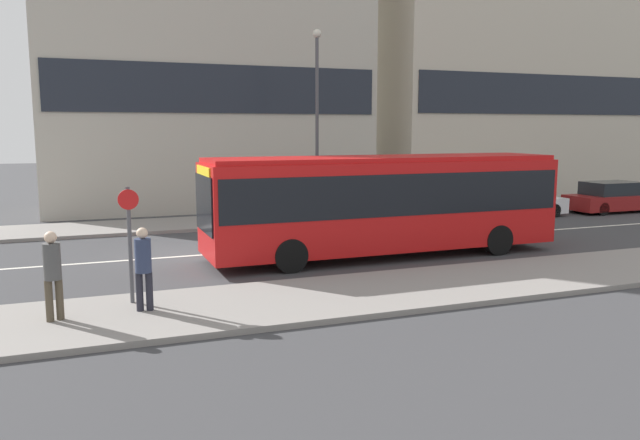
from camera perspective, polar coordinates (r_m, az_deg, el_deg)
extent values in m
plane|color=#3A3A3D|center=(19.97, -11.56, -3.22)|extent=(120.00, 120.00, 0.00)
cube|color=gray|center=(13.99, -7.30, -7.81)|extent=(44.00, 3.50, 0.13)
cube|color=gray|center=(26.06, -13.83, -0.46)|extent=(44.00, 3.50, 0.13)
cube|color=silver|center=(19.97, -11.56, -3.20)|extent=(41.80, 0.16, 0.01)
cube|color=#1E232D|center=(29.51, -9.02, 11.76)|extent=(15.24, 0.08, 2.20)
cube|color=beige|center=(40.48, 17.59, 17.50)|extent=(16.79, 5.31, 21.30)
cube|color=#1E232D|center=(37.88, 19.83, 10.75)|extent=(16.12, 0.08, 2.20)
cube|color=red|center=(19.41, 5.83, 1.48)|extent=(11.08, 2.60, 2.65)
cube|color=black|center=(19.37, 5.85, 2.65)|extent=(10.86, 2.63, 1.22)
cube|color=red|center=(19.30, 5.89, 5.61)|extent=(10.92, 2.39, 0.14)
cube|color=black|center=(17.61, -10.55, 1.47)|extent=(0.05, 2.28, 1.59)
cube|color=yellow|center=(17.53, -10.63, 4.32)|extent=(0.04, 1.82, 0.32)
cylinder|color=black|center=(17.21, -2.72, -3.27)|extent=(0.96, 0.28, 0.96)
cylinder|color=black|center=(19.44, -4.91, -1.95)|extent=(0.96, 0.28, 0.96)
cylinder|color=black|center=(20.39, 15.96, -1.76)|extent=(0.96, 0.28, 0.96)
cylinder|color=black|center=(22.30, 12.32, -0.78)|extent=(0.96, 0.28, 0.96)
cube|color=silver|center=(29.69, 17.94, 1.25)|extent=(3.92, 1.68, 0.68)
cube|color=#21262B|center=(29.55, 17.82, 2.46)|extent=(2.16, 1.48, 0.58)
cylinder|color=black|center=(29.93, 20.64, 0.81)|extent=(0.60, 0.18, 0.60)
cylinder|color=black|center=(31.06, 18.81, 1.16)|extent=(0.60, 0.18, 0.60)
cylinder|color=black|center=(28.38, 16.96, 0.60)|extent=(0.60, 0.18, 0.60)
cylinder|color=black|center=(29.57, 15.17, 0.97)|extent=(0.60, 0.18, 0.60)
cube|color=maroon|center=(32.97, 25.16, 1.53)|extent=(4.53, 1.87, 0.68)
cube|color=#21262B|center=(32.81, 25.07, 2.65)|extent=(2.49, 1.65, 0.62)
cylinder|color=black|center=(34.58, 25.76, 1.46)|extent=(0.60, 0.18, 0.60)
cylinder|color=black|center=(31.40, 24.46, 0.93)|extent=(0.60, 0.18, 0.60)
cylinder|color=black|center=(32.60, 22.36, 1.30)|extent=(0.60, 0.18, 0.60)
cylinder|color=#4C4233|center=(13.66, -22.71, -6.70)|extent=(0.15, 0.15, 0.84)
cylinder|color=#4C4233|center=(13.60, -23.52, -6.80)|extent=(0.15, 0.15, 0.84)
cylinder|color=#4C4C4C|center=(13.46, -23.31, -3.50)|extent=(0.34, 0.34, 0.73)
sphere|color=beige|center=(13.37, -23.43, -1.46)|extent=(0.24, 0.24, 0.24)
cylinder|color=#23232D|center=(13.74, -16.17, -6.32)|extent=(0.15, 0.15, 0.83)
cylinder|color=#23232D|center=(13.74, -15.33, -6.29)|extent=(0.15, 0.15, 0.83)
cylinder|color=#2D3856|center=(13.57, -15.88, -3.14)|extent=(0.34, 0.34, 0.72)
sphere|color=beige|center=(13.48, -15.96, -1.16)|extent=(0.23, 0.23, 0.23)
cylinder|color=#4C4C51|center=(14.25, -16.97, -2.24)|extent=(0.09, 0.09, 2.57)
cylinder|color=red|center=(14.04, -17.13, 1.80)|extent=(0.44, 0.03, 0.44)
cylinder|color=#4C4C51|center=(26.26, -0.27, 8.26)|extent=(0.14, 0.14, 7.55)
sphere|color=silver|center=(26.54, -0.28, 16.68)|extent=(0.36, 0.36, 0.36)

